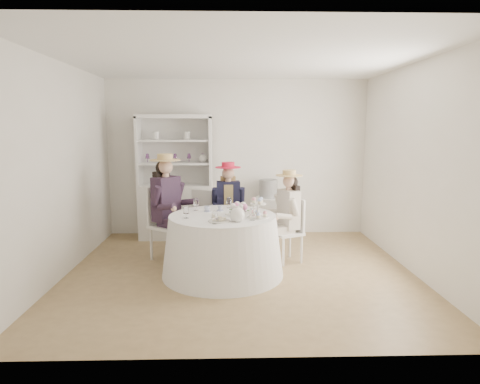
{
  "coord_description": "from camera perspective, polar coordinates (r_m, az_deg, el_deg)",
  "views": [
    {
      "loc": [
        -0.14,
        -5.04,
        1.87
      ],
      "look_at": [
        0.0,
        0.1,
        1.05
      ],
      "focal_mm": 30.0,
      "sensor_mm": 36.0,
      "label": 1
    }
  ],
  "objects": [
    {
      "name": "ceiling",
      "position": [
        5.11,
        0.03,
        18.41
      ],
      "size": [
        4.5,
        4.5,
        0.0
      ],
      "primitive_type": "plane",
      "rotation": [
        3.14,
        0.0,
        0.0
      ],
      "color": "white",
      "rests_on": "wall_back"
    },
    {
      "name": "teacup_a",
      "position": [
        5.31,
        -4.7,
        -2.47
      ],
      "size": [
        0.09,
        0.09,
        0.06
      ],
      "primitive_type": "imported",
      "rotation": [
        0.0,
        0.0,
        0.11
      ],
      "color": "white",
      "rests_on": "tea_table"
    },
    {
      "name": "tea_table",
      "position": [
        5.19,
        -2.47,
        -7.54
      ],
      "size": [
        1.56,
        1.56,
        0.78
      ],
      "rotation": [
        0.0,
        0.0,
        -0.42
      ],
      "color": "white",
      "rests_on": "ground"
    },
    {
      "name": "wall_left",
      "position": [
        5.49,
        -24.19,
        2.83
      ],
      "size": [
        0.0,
        4.5,
        4.5
      ],
      "primitive_type": "plane",
      "rotation": [
        1.57,
        0.0,
        1.57
      ],
      "color": "silver",
      "rests_on": "ground"
    },
    {
      "name": "table_teapot",
      "position": [
        4.73,
        -0.36,
        -3.24
      ],
      "size": [
        0.26,
        0.18,
        0.19
      ],
      "rotation": [
        0.0,
        0.0,
        0.27
      ],
      "color": "white",
      "rests_on": "tea_table"
    },
    {
      "name": "spare_chair",
      "position": [
        6.39,
        -4.93,
        -3.37
      ],
      "size": [
        0.51,
        0.51,
        0.93
      ],
      "rotation": [
        0.0,
        0.0,
        2.67
      ],
      "color": "silver",
      "rests_on": "ground"
    },
    {
      "name": "wall_back",
      "position": [
        7.06,
        -0.42,
        4.85
      ],
      "size": [
        4.5,
        0.0,
        4.5
      ],
      "primitive_type": "plane",
      "rotation": [
        1.57,
        0.0,
        0.0
      ],
      "color": "silver",
      "rests_on": "ground"
    },
    {
      "name": "guest_mid",
      "position": [
        6.08,
        -1.67,
        -1.33
      ],
      "size": [
        0.5,
        0.52,
        1.37
      ],
      "rotation": [
        0.0,
        0.0,
        0.05
      ],
      "color": "silver",
      "rests_on": "ground"
    },
    {
      "name": "cupcake_stand",
      "position": [
        4.94,
        2.58,
        -2.64
      ],
      "size": [
        0.26,
        0.26,
        0.24
      ],
      "rotation": [
        0.0,
        0.0,
        0.03
      ],
      "color": "white",
      "rests_on": "tea_table"
    },
    {
      "name": "wall_right",
      "position": [
        5.6,
        23.74,
        2.97
      ],
      "size": [
        0.0,
        4.5,
        4.5
      ],
      "primitive_type": "plane",
      "rotation": [
        1.57,
        0.0,
        -1.57
      ],
      "color": "silver",
      "rests_on": "ground"
    },
    {
      "name": "ground",
      "position": [
        5.38,
        0.03,
        -11.29
      ],
      "size": [
        4.5,
        4.5,
        0.0
      ],
      "primitive_type": "plane",
      "color": "olive",
      "rests_on": "ground"
    },
    {
      "name": "teacup_c",
      "position": [
        5.25,
        0.2,
        -2.58
      ],
      "size": [
        0.09,
        0.09,
        0.06
      ],
      "primitive_type": "imported",
      "rotation": [
        0.0,
        0.0,
        -0.18
      ],
      "color": "white",
      "rests_on": "tea_table"
    },
    {
      "name": "flower_bowl",
      "position": [
        5.06,
        -0.16,
        -3.09
      ],
      "size": [
        0.23,
        0.23,
        0.05
      ],
      "primitive_type": "imported",
      "rotation": [
        0.0,
        0.0,
        0.23
      ],
      "color": "white",
      "rests_on": "tea_table"
    },
    {
      "name": "stemware_set",
      "position": [
        5.08,
        -2.5,
        -2.48
      ],
      "size": [
        0.96,
        1.01,
        0.15
      ],
      "color": "white",
      "rests_on": "tea_table"
    },
    {
      "name": "flower_arrangement",
      "position": [
        5.08,
        -0.07,
        -2.18
      ],
      "size": [
        0.21,
        0.21,
        0.08
      ],
      "rotation": [
        0.0,
        0.0,
        0.29
      ],
      "color": "#D369A0",
      "rests_on": "tea_table"
    },
    {
      "name": "side_table",
      "position": [
        6.96,
        4.0,
        -3.59
      ],
      "size": [
        0.59,
        0.59,
        0.69
      ],
      "primitive_type": "cube",
      "rotation": [
        0.0,
        0.0,
        -0.42
      ],
      "color": "silver",
      "rests_on": "ground"
    },
    {
      "name": "hutch",
      "position": [
        6.92,
        -9.03,
        -0.43
      ],
      "size": [
        1.24,
        0.49,
        2.09
      ],
      "rotation": [
        0.0,
        0.0,
        -0.02
      ],
      "color": "silver",
      "rests_on": "ground"
    },
    {
      "name": "wall_front",
      "position": [
        3.09,
        1.05,
        -0.67
      ],
      "size": [
        4.5,
        0.0,
        4.5
      ],
      "primitive_type": "plane",
      "rotation": [
        -1.57,
        0.0,
        0.0
      ],
      "color": "silver",
      "rests_on": "ground"
    },
    {
      "name": "teacup_b",
      "position": [
        5.35,
        -2.86,
        -2.38
      ],
      "size": [
        0.07,
        0.07,
        0.06
      ],
      "primitive_type": "imported",
      "rotation": [
        0.0,
        0.0,
        -0.08
      ],
      "color": "white",
      "rests_on": "tea_table"
    },
    {
      "name": "sandwich_plate",
      "position": [
        4.75,
        -2.99,
        -4.03
      ],
      "size": [
        0.26,
        0.26,
        0.06
      ],
      "rotation": [
        0.0,
        0.0,
        -0.08
      ],
      "color": "white",
      "rests_on": "tea_table"
    },
    {
      "name": "hatbox",
      "position": [
        6.87,
        4.05,
        0.49
      ],
      "size": [
        0.35,
        0.35,
        0.31
      ],
      "primitive_type": "cylinder",
      "rotation": [
        0.0,
        0.0,
        -0.13
      ],
      "color": "black",
      "rests_on": "side_table"
    },
    {
      "name": "guest_left",
      "position": [
        5.76,
        -10.26,
        -1.23
      ],
      "size": [
        0.65,
        0.62,
        1.52
      ],
      "rotation": [
        0.0,
        0.0,
        0.93
      ],
      "color": "silver",
      "rests_on": "ground"
    },
    {
      "name": "guest_right",
      "position": [
        5.61,
        6.72,
        -2.67
      ],
      "size": [
        0.55,
        0.5,
        1.3
      ],
      "rotation": [
        0.0,
        0.0,
        -1.15
      ],
      "color": "silver",
      "rests_on": "ground"
    }
  ]
}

